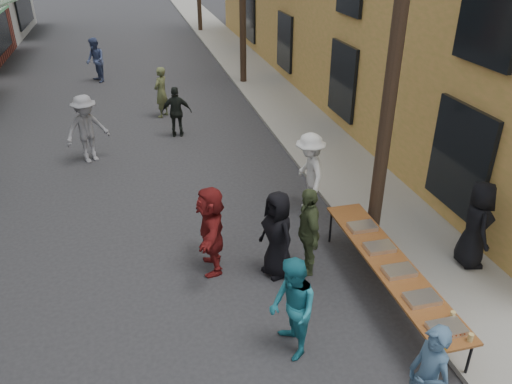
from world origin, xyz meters
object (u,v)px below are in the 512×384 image
utility_pole_near (401,10)px  server (476,225)px  guest_front_a (277,235)px  catering_tray_sausage (447,328)px  guest_front_c (293,309)px  serving_table (390,264)px

utility_pole_near → server: bearing=-46.6°
guest_front_a → server: bearing=59.7°
catering_tray_sausage → guest_front_c: 2.15m
serving_table → guest_front_a: 2.00m
guest_front_c → utility_pole_near: bearing=132.6°
server → serving_table: bearing=119.3°
guest_front_c → server: size_ratio=0.98×
serving_table → server: bearing=12.8°
serving_table → catering_tray_sausage: 1.65m
guest_front_a → server: 3.62m
utility_pole_near → serving_table: (-0.62, -1.81, -3.79)m
catering_tray_sausage → server: 2.84m
guest_front_a → server: server is taller
serving_table → guest_front_a: bearing=144.9°
utility_pole_near → server: utility_pole_near is taller
utility_pole_near → guest_front_a: (-2.25, -0.66, -3.66)m
catering_tray_sausage → server: size_ratio=0.30×
utility_pole_near → catering_tray_sausage: bearing=-100.1°
catering_tray_sausage → guest_front_c: bearing=156.2°
utility_pole_near → server: size_ratio=5.32×
guest_front_a → catering_tray_sausage: bearing=11.3°
serving_table → server: (1.92, 0.43, 0.23)m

